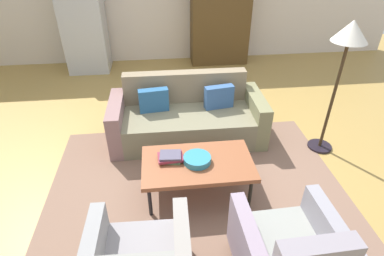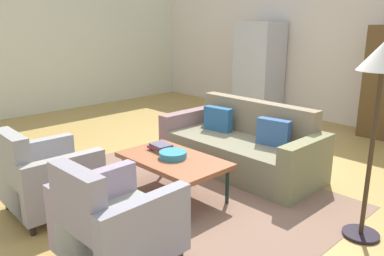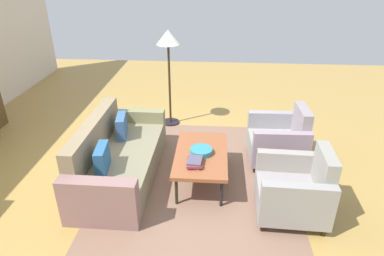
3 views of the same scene
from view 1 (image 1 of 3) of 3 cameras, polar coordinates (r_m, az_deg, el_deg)
name	(u,v)px [view 1 (image 1 of 3)]	position (r m, az deg, el deg)	size (l,w,h in m)	color
ground_plane	(192,153)	(4.22, 0.04, -4.61)	(11.91, 11.91, 0.00)	#AC8844
area_rug	(197,188)	(3.71, 0.87, -10.94)	(3.40, 2.60, 0.01)	#83614F
couch	(187,117)	(4.43, -0.94, 1.98)	(2.11, 0.92, 0.86)	#787257
coffee_table	(198,165)	(3.41, 1.03, -6.69)	(1.20, 0.70, 0.44)	black
fruit_bowl	(197,159)	(3.36, 0.95, -5.75)	(0.30, 0.30, 0.07)	teal
book_stack	(170,157)	(3.39, -3.95, -5.31)	(0.28, 0.22, 0.07)	#517149
cabinet	(220,20)	(6.92, 5.12, 19.00)	(1.20, 0.51, 1.80)	brown
refrigerator	(84,24)	(6.83, -19.11, 17.44)	(0.80, 0.73, 1.85)	#B7BABF
floor_lamp	(348,45)	(4.06, 26.56, 13.45)	(0.40, 0.40, 1.72)	black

